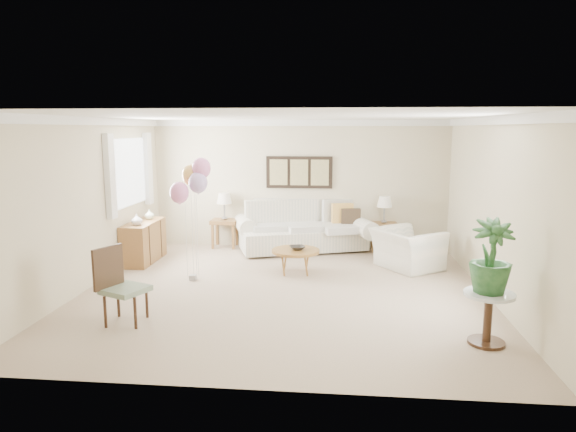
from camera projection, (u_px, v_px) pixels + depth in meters
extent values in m
plane|color=tan|center=(284.00, 291.00, 7.77)|extent=(6.00, 6.00, 0.00)
cube|color=beige|center=(299.00, 184.00, 10.49)|extent=(6.00, 0.04, 2.60)
cube|color=beige|center=(248.00, 256.00, 4.61)|extent=(6.00, 0.04, 2.60)
cube|color=beige|center=(89.00, 203.00, 7.84)|extent=(0.04, 6.00, 2.60)
cube|color=beige|center=(494.00, 209.00, 7.26)|extent=(0.04, 6.00, 2.60)
cube|color=white|center=(284.00, 117.00, 7.33)|extent=(6.00, 6.00, 0.02)
cube|color=white|center=(299.00, 123.00, 10.26)|extent=(6.00, 0.06, 0.12)
cube|color=white|center=(85.00, 121.00, 7.63)|extent=(0.06, 6.00, 0.12)
cube|color=white|center=(498.00, 120.00, 7.06)|extent=(0.06, 6.00, 0.12)
cube|color=white|center=(129.00, 172.00, 9.25)|extent=(0.04, 1.40, 1.20)
cube|color=white|center=(110.00, 177.00, 8.41)|extent=(0.10, 0.22, 1.40)
cube|color=white|center=(148.00, 169.00, 10.08)|extent=(0.10, 0.22, 1.40)
cube|color=black|center=(299.00, 172.00, 10.42)|extent=(1.35, 0.04, 0.65)
cube|color=#8C8C59|center=(279.00, 172.00, 10.44)|extent=(0.36, 0.02, 0.52)
cube|color=#8C8C59|center=(299.00, 172.00, 10.40)|extent=(0.36, 0.02, 0.52)
cube|color=#8C8C59|center=(320.00, 173.00, 10.36)|extent=(0.36, 0.02, 0.52)
cube|color=#EDE4CC|center=(303.00, 239.00, 10.31)|extent=(2.65, 1.75, 0.40)
cube|color=#EDE4CC|center=(304.00, 214.00, 10.59)|extent=(2.41, 1.03, 0.62)
cylinder|color=#EDE4CC|center=(245.00, 225.00, 10.38)|extent=(0.66, 1.07, 0.36)
cylinder|color=#EDE4CC|center=(362.00, 227.00, 10.15)|extent=(0.66, 1.07, 0.36)
cube|color=silver|center=(268.00, 226.00, 10.28)|extent=(0.90, 0.98, 0.13)
cube|color=silver|center=(303.00, 227.00, 10.21)|extent=(0.90, 0.98, 0.13)
cube|color=silver|center=(338.00, 228.00, 10.14)|extent=(0.90, 0.98, 0.13)
cube|color=#8DBACE|center=(261.00, 213.00, 10.44)|extent=(0.43, 0.13, 0.43)
cube|color=#E6AE53|center=(342.00, 214.00, 10.28)|extent=(0.43, 0.13, 0.43)
cube|color=#3B2D1F|center=(351.00, 218.00, 10.20)|extent=(0.38, 0.11, 0.38)
cube|color=#EDE4CC|center=(303.00, 249.00, 10.34)|extent=(2.24, 0.89, 0.04)
cube|color=#905F33|center=(225.00, 221.00, 10.57)|extent=(0.53, 0.48, 0.08)
cube|color=#905F33|center=(213.00, 237.00, 10.45)|extent=(0.05, 0.05, 0.50)
cube|color=#905F33|center=(233.00, 237.00, 10.41)|extent=(0.05, 0.05, 0.50)
cube|color=#905F33|center=(217.00, 233.00, 10.83)|extent=(0.05, 0.05, 0.50)
cube|color=#905F33|center=(237.00, 233.00, 10.79)|extent=(0.05, 0.05, 0.50)
cube|color=#905F33|center=(384.00, 225.00, 10.26)|extent=(0.52, 0.47, 0.08)
cube|color=#905F33|center=(374.00, 240.00, 10.14)|extent=(0.05, 0.05, 0.49)
cube|color=#905F33|center=(395.00, 241.00, 10.10)|extent=(0.05, 0.05, 0.49)
cube|color=#905F33|center=(372.00, 236.00, 10.51)|extent=(0.05, 0.05, 0.49)
cube|color=#905F33|center=(393.00, 237.00, 10.47)|extent=(0.05, 0.05, 0.49)
cylinder|color=gray|center=(225.00, 218.00, 10.56)|extent=(0.13, 0.13, 0.05)
cylinder|color=gray|center=(224.00, 210.00, 10.53)|extent=(0.04, 0.04, 0.27)
cone|color=silver|center=(224.00, 198.00, 10.49)|extent=(0.31, 0.31, 0.22)
cylinder|color=gray|center=(384.00, 222.00, 10.25)|extent=(0.13, 0.13, 0.05)
cylinder|color=gray|center=(384.00, 214.00, 10.22)|extent=(0.04, 0.04, 0.27)
cone|color=silver|center=(385.00, 202.00, 10.18)|extent=(0.30, 0.30, 0.21)
cylinder|color=brown|center=(296.00, 251.00, 8.66)|extent=(0.81, 0.81, 0.05)
cylinder|color=brown|center=(307.00, 260.00, 8.86)|extent=(0.03, 0.03, 0.36)
cylinder|color=brown|center=(286.00, 260.00, 8.90)|extent=(0.03, 0.03, 0.36)
cylinder|color=brown|center=(283.00, 265.00, 8.52)|extent=(0.03, 0.03, 0.36)
cylinder|color=brown|center=(306.00, 266.00, 8.49)|extent=(0.03, 0.03, 0.36)
imported|color=#282520|center=(297.00, 248.00, 8.65)|extent=(0.33, 0.33, 0.06)
imported|color=#EDE4CC|center=(407.00, 249.00, 8.98)|extent=(1.37, 1.40, 0.69)
cylinder|color=silver|center=(489.00, 294.00, 5.76)|extent=(0.56, 0.56, 0.04)
cylinder|color=#3A2718|center=(488.00, 320.00, 5.81)|extent=(0.09, 0.09, 0.56)
cylinder|color=#3A2718|center=(486.00, 343.00, 5.86)|extent=(0.41, 0.41, 0.01)
imported|color=#16451D|center=(491.00, 256.00, 5.69)|extent=(0.49, 0.49, 0.84)
cube|color=gray|center=(126.00, 290.00, 6.43)|extent=(0.63, 0.63, 0.07)
cylinder|color=#3A2718|center=(105.00, 312.00, 6.30)|extent=(0.04, 0.04, 0.40)
cylinder|color=#3A2718|center=(135.00, 313.00, 6.27)|extent=(0.04, 0.04, 0.40)
cylinder|color=#3A2718|center=(118.00, 302.00, 6.68)|extent=(0.04, 0.04, 0.40)
cylinder|color=#3A2718|center=(147.00, 303.00, 6.64)|extent=(0.04, 0.04, 0.40)
cube|color=#3A2718|center=(108.00, 267.00, 6.40)|extent=(0.22, 0.44, 0.53)
cube|color=#905F33|center=(144.00, 242.00, 9.45)|extent=(0.45, 1.20, 0.74)
cube|color=#3A2718|center=(138.00, 245.00, 9.15)|extent=(0.46, 0.02, 0.70)
cube|color=#3A2718|center=(150.00, 238.00, 9.74)|extent=(0.46, 0.02, 0.70)
imported|color=silver|center=(137.00, 220.00, 9.05)|extent=(0.19, 0.19, 0.20)
imported|color=beige|center=(149.00, 214.00, 9.65)|extent=(0.18, 0.18, 0.18)
cube|color=gray|center=(193.00, 277.00, 8.32)|extent=(0.11, 0.11, 0.08)
ellipsoid|color=pink|center=(179.00, 193.00, 7.97)|extent=(0.30, 0.30, 0.34)
cylinder|color=silver|center=(186.00, 240.00, 8.15)|extent=(0.01, 0.01, 1.19)
ellipsoid|color=#BA98D7|center=(198.00, 183.00, 8.02)|extent=(0.30, 0.30, 0.34)
cylinder|color=silver|center=(196.00, 235.00, 8.18)|extent=(0.01, 0.01, 1.34)
ellipsoid|color=#E4AB50|center=(191.00, 175.00, 8.14)|extent=(0.30, 0.30, 0.34)
cylinder|color=silver|center=(192.00, 231.00, 8.24)|extent=(0.01, 0.01, 1.44)
ellipsoid|color=pink|center=(201.00, 168.00, 8.06)|extent=(0.30, 0.30, 0.34)
cylinder|color=silver|center=(197.00, 228.00, 8.20)|extent=(0.01, 0.01, 1.56)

